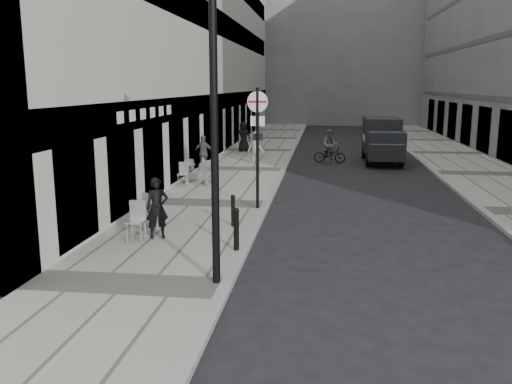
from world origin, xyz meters
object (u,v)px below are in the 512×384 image
walking_man (157,208)px  panel_van (382,138)px  lamppost (214,115)px  cyclist (330,150)px  sign_post (258,132)px

walking_man → panel_van: (7.26, 15.88, 0.39)m
panel_van → walking_man: bearing=-114.3°
lamppost → cyclist: (2.40, 18.30, -2.78)m
walking_man → cyclist: size_ratio=0.90×
lamppost → sign_post: bearing=90.0°
lamppost → cyclist: bearing=82.5°
sign_post → cyclist: size_ratio=2.17×
walking_man → sign_post: (2.14, 3.76, 1.66)m
walking_man → lamppost: bearing=-78.1°
walking_man → cyclist: 15.97m
sign_post → cyclist: 11.94m
sign_post → panel_van: (5.12, 12.12, -1.27)m
sign_post → walking_man: bearing=-112.0°
walking_man → cyclist: cyclist is taller
lamppost → cyclist: size_ratio=3.41×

